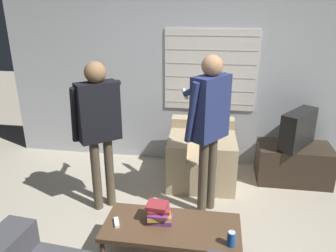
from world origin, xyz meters
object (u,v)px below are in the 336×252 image
Objects in this scene: person_right_standing at (209,117)px; soda_can at (231,239)px; armchair_beige at (202,156)px; tv at (298,129)px; person_left_standing at (98,119)px; book_stack at (159,213)px; coffee_table at (172,229)px; spare_remote at (117,222)px.

person_right_standing reaches higher than soda_can.
person_right_standing is at bearing 94.78° from armchair_beige.
tv is 0.38× the size of person_left_standing.
armchair_beige is 1.55m from book_stack.
soda_can is (0.50, -0.17, 0.10)m from coffee_table.
armchair_beige is 1.25m from tv.
soda_can is (0.33, -1.73, 0.13)m from armchair_beige.
soda_can is (-0.85, -1.87, -0.27)m from tv.
person_left_standing is at bearing 137.09° from book_stack.
armchair_beige is 0.52× the size of person_right_standing.
coffee_table is 9.36× the size of soda_can.
coffee_table is at bearing 161.07° from soda_can.
armchair_beige is at bearing 100.76° from soda_can.
spare_remote is at bearing 176.44° from person_right_standing.
person_left_standing reaches higher than soda_can.
person_right_standing is 13.71× the size of soda_can.
armchair_beige is at bearing 79.13° from book_stack.
armchair_beige reaches higher than soda_can.
soda_can is at bearing -30.31° from spare_remote.
person_left_standing is (-2.23, -0.94, 0.33)m from tv.
person_left_standing is 1.15m from person_right_standing.
person_right_standing is 7.32× the size of book_stack.
armchair_beige is 0.76× the size of coffee_table.
soda_can is at bearing -131.10° from person_right_standing.
tv is 2.45m from person_left_standing.
person_right_standing is 1.10m from book_stack.
spare_remote is (-0.65, -1.60, 0.08)m from armchair_beige.
book_stack is (-1.47, -1.65, -0.25)m from tv.
person_right_standing is (0.09, -0.70, 0.78)m from armchair_beige.
tv is 4.66× the size of spare_remote.
spare_remote is (-1.82, -1.74, -0.32)m from tv.
book_stack is 1.75× the size of spare_remote.
tv is at bearing 65.57° from soda_can.
person_right_standing reaches higher than spare_remote.
armchair_beige is at bearing -47.84° from tv.
person_left_standing is at bearing 146.17° from soda_can.
book_stack is (0.76, -0.71, -0.58)m from person_left_standing.
coffee_table is at bearing -17.64° from spare_remote.
spare_remote is at bearing 172.57° from soda_can.
spare_remote is (0.41, -0.80, -0.65)m from person_left_standing.
tv reaches higher than armchair_beige.
spare_remote is (-0.36, -0.09, -0.07)m from book_stack.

